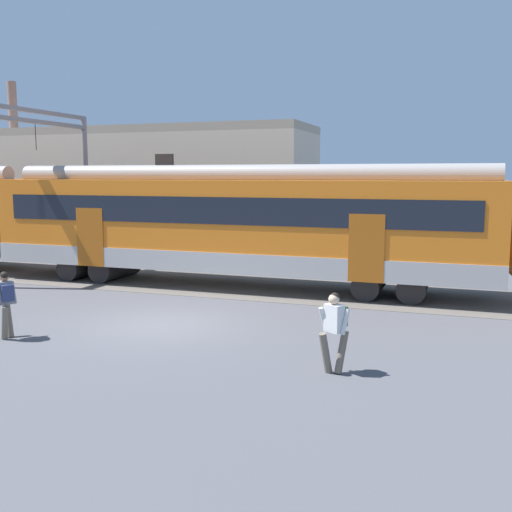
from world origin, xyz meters
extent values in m
plane|color=#515156|center=(0.00, 0.00, 0.00)|extent=(160.00, 160.00, 0.00)
cube|color=#B2ADA8|center=(-0.20, 5.84, 1.05)|extent=(18.00, 3.06, 0.70)
cube|color=orange|center=(-0.20, 5.84, 2.60)|extent=(18.00, 3.00, 2.40)
cube|color=black|center=(-0.20, 4.33, 2.80)|extent=(16.56, 0.03, 0.90)
cube|color=#AC5413|center=(4.75, 4.32, 1.75)|extent=(1.10, 0.04, 2.10)
cube|color=#AC5413|center=(-5.15, 4.32, 1.75)|extent=(1.10, 0.04, 2.10)
cylinder|color=gray|center=(-0.20, 5.84, 3.98)|extent=(17.64, 0.70, 0.70)
cube|color=black|center=(-2.90, 5.84, 4.53)|extent=(0.70, 0.12, 0.40)
cylinder|color=black|center=(6.08, 5.84, 0.45)|extent=(0.90, 2.40, 0.90)
cylinder|color=black|center=(4.68, 5.84, 0.45)|extent=(0.90, 2.40, 0.90)
cylinder|color=black|center=(-5.08, 5.84, 0.45)|extent=(0.90, 2.40, 0.90)
cylinder|color=black|center=(-6.48, 5.84, 0.45)|extent=(0.90, 2.40, 0.90)
cylinder|color=#6B6051|center=(-2.98, -2.29, 0.43)|extent=(0.38, 0.31, 0.87)
cylinder|color=#6B6051|center=(-2.84, -2.59, 0.43)|extent=(0.38, 0.31, 0.87)
cube|color=gray|center=(-2.91, -2.44, 1.14)|extent=(0.39, 0.43, 0.56)
cylinder|color=gray|center=(-2.87, -2.21, 1.09)|extent=(0.26, 0.20, 0.52)
sphere|color=#9E7051|center=(-2.93, -2.43, 1.53)|extent=(0.22, 0.22, 0.22)
sphere|color=black|center=(-2.91, -2.44, 1.56)|extent=(0.20, 0.20, 0.20)
cube|color=navy|center=(-2.76, -2.53, 1.16)|extent=(0.28, 0.32, 0.40)
cylinder|color=#6B6051|center=(5.03, -2.43, 0.43)|extent=(0.30, 0.38, 0.87)
cylinder|color=#6B6051|center=(5.33, -2.27, 0.43)|extent=(0.30, 0.38, 0.87)
cube|color=silver|center=(5.18, -2.35, 1.14)|extent=(0.43, 0.38, 0.56)
cylinder|color=silver|center=(5.41, -2.39, 1.09)|extent=(0.20, 0.26, 0.52)
cylinder|color=silver|center=(4.95, -2.31, 1.09)|extent=(0.20, 0.26, 0.52)
sphere|color=beige|center=(5.17, -2.37, 1.53)|extent=(0.22, 0.22, 0.22)
sphere|color=black|center=(5.18, -2.35, 1.56)|extent=(0.20, 0.20, 0.20)
cube|color=#235633|center=(5.27, -2.19, 1.16)|extent=(0.32, 0.28, 0.40)
cylinder|color=gray|center=(-8.55, 9.04, 3.25)|extent=(0.24, 0.24, 6.50)
cube|color=gray|center=(-8.55, 5.84, 6.45)|extent=(0.20, 6.40, 0.16)
cube|color=gray|center=(-8.55, 5.84, 6.05)|extent=(0.20, 6.40, 0.16)
cylinder|color=black|center=(-8.55, 5.84, 5.45)|extent=(0.03, 0.03, 1.00)
cube|color=beige|center=(-10.50, 14.33, 3.00)|extent=(21.61, 5.00, 6.00)
cube|color=#9F9686|center=(-10.50, 14.33, 6.20)|extent=(21.61, 5.00, 0.40)
cylinder|color=#8C6656|center=(-16.99, 14.33, 7.60)|extent=(0.50, 0.50, 3.20)
camera|label=1|loc=(7.57, -13.88, 3.99)|focal=42.00mm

